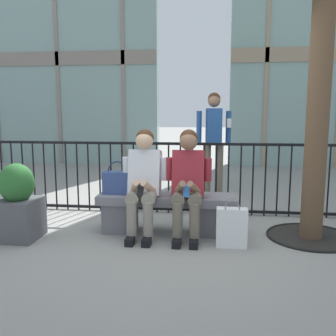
# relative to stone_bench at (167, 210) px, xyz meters

# --- Properties ---
(ground_plane) EXTENTS (60.00, 60.00, 0.00)m
(ground_plane) POSITION_rel_stone_bench_xyz_m (0.00, 0.00, -0.27)
(ground_plane) COLOR gray
(stone_bench) EXTENTS (1.60, 0.44, 0.45)m
(stone_bench) POSITION_rel_stone_bench_xyz_m (0.00, 0.00, 0.00)
(stone_bench) COLOR slate
(stone_bench) RESTS_ON ground
(seated_person_with_phone) EXTENTS (0.52, 0.66, 1.21)m
(seated_person_with_phone) POSITION_rel_stone_bench_xyz_m (-0.25, -0.13, 0.38)
(seated_person_with_phone) COLOR gray
(seated_person_with_phone) RESTS_ON ground
(seated_person_companion) EXTENTS (0.52, 0.66, 1.21)m
(seated_person_companion) POSITION_rel_stone_bench_xyz_m (0.25, -0.13, 0.38)
(seated_person_companion) COLOR #6B6051
(seated_person_companion) RESTS_ON ground
(handbag_on_bench) EXTENTS (0.34, 0.15, 0.39)m
(handbag_on_bench) POSITION_rel_stone_bench_xyz_m (-0.58, -0.01, 0.32)
(handbag_on_bench) COLOR #33477F
(handbag_on_bench) RESTS_ON stone_bench
(shopping_bag) EXTENTS (0.32, 0.14, 0.51)m
(shopping_bag) POSITION_rel_stone_bench_xyz_m (0.73, -0.40, -0.06)
(shopping_bag) COLOR white
(shopping_bag) RESTS_ON ground
(bystander_at_railing) EXTENTS (0.55, 0.40, 1.71)m
(bystander_at_railing) POSITION_rel_stone_bench_xyz_m (0.53, 1.86, 0.73)
(bystander_at_railing) COLOR #6B6051
(bystander_at_railing) RESTS_ON ground
(plaza_railing) EXTENTS (8.73, 0.04, 0.99)m
(plaza_railing) POSITION_rel_stone_bench_xyz_m (0.00, 0.85, 0.23)
(plaza_railing) COLOR black
(plaza_railing) RESTS_ON ground
(planter) EXTENTS (0.45, 0.45, 0.85)m
(planter) POSITION_rel_stone_bench_xyz_m (-1.61, -0.42, 0.12)
(planter) COLOR #4C4C51
(planter) RESTS_ON ground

